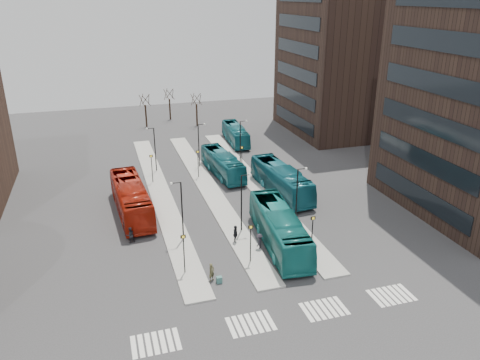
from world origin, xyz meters
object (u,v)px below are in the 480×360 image
object	(u,v)px
commuter_b	(235,234)
red_bus	(131,198)
suitcase	(219,280)
teal_bus_a	(279,228)
teal_bus_b	(223,164)
commuter_a	(130,235)
teal_bus_c	(281,180)
teal_bus_d	(235,134)
traveller	(212,272)
commuter_c	(259,242)

from	to	relation	value
commuter_b	red_bus	bearing A→B (deg)	62.44
suitcase	teal_bus_a	bearing A→B (deg)	32.27
teal_bus_b	commuter_a	size ratio (longest dim) A/B	6.77
teal_bus_a	commuter_b	size ratio (longest dim) A/B	6.80
teal_bus_c	teal_bus_d	size ratio (longest dim) A/B	1.19
teal_bus_a	commuter_b	distance (m)	4.30
teal_bus_d	traveller	xyz separation A→B (m)	(-13.16, -37.37, -0.64)
red_bus	commuter_a	distance (m)	6.81
traveller	suitcase	bearing A→B (deg)	-77.21
red_bus	suitcase	bearing A→B (deg)	-73.48
suitcase	commuter_c	size ratio (longest dim) A/B	0.35
suitcase	teal_bus_b	world-z (taller)	teal_bus_b
commuter_a	traveller	bearing A→B (deg)	107.08
commuter_a	teal_bus_b	bearing A→B (deg)	-149.20
red_bus	teal_bus_d	distance (m)	28.75
teal_bus_a	commuter_a	distance (m)	14.51
suitcase	teal_bus_a	world-z (taller)	teal_bus_a
teal_bus_a	teal_bus_d	xyz separation A→B (m)	(5.48, 33.33, -0.33)
traveller	red_bus	bearing A→B (deg)	78.07
commuter_c	traveller	bearing A→B (deg)	-16.93
red_bus	teal_bus_c	distance (m)	17.87
teal_bus_b	commuter_c	size ratio (longest dim) A/B	6.78
commuter_a	commuter_c	size ratio (longest dim) A/B	1.00
teal_bus_c	traveller	xyz separation A→B (m)	(-12.54, -15.78, -0.92)
suitcase	red_bus	bearing A→B (deg)	109.91
teal_bus_c	commuter_b	distance (m)	13.51
red_bus	teal_bus_d	xyz separation A→B (m)	(18.49, 22.01, -0.35)
red_bus	teal_bus_c	bearing A→B (deg)	-2.29
teal_bus_a	commuter_b	world-z (taller)	teal_bus_a
red_bus	traveller	distance (m)	16.29
commuter_b	teal_bus_a	bearing A→B (deg)	-91.52
teal_bus_a	commuter_c	world-z (taller)	teal_bus_a
suitcase	commuter_c	distance (m)	6.63
traveller	commuter_c	size ratio (longest dim) A/B	0.99
teal_bus_b	teal_bus_c	bearing A→B (deg)	-62.71
teal_bus_a	teal_bus_c	size ratio (longest dim) A/B	1.03
commuter_a	commuter_b	size ratio (longest dim) A/B	0.87
red_bus	teal_bus_a	xyz separation A→B (m)	(13.01, -11.32, -0.02)
commuter_a	commuter_b	world-z (taller)	commuter_b
teal_bus_c	teal_bus_d	world-z (taller)	teal_bus_c
commuter_c	teal_bus_d	bearing A→B (deg)	-153.42
suitcase	traveller	size ratio (longest dim) A/B	0.35
traveller	commuter_b	world-z (taller)	commuter_b
teal_bus_c	commuter_a	world-z (taller)	teal_bus_c
suitcase	teal_bus_a	size ratio (longest dim) A/B	0.04
teal_bus_a	teal_bus_d	world-z (taller)	teal_bus_a
teal_bus_a	red_bus	bearing A→B (deg)	144.31
teal_bus_d	teal_bus_a	bearing A→B (deg)	-95.87
red_bus	commuter_b	world-z (taller)	red_bus
red_bus	teal_bus_b	xyz separation A→B (m)	(12.70, 8.54, -0.26)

